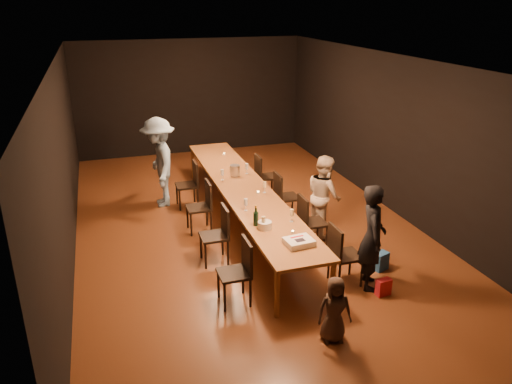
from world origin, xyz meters
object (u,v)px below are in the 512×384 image
object	(u,v)px
plate_stack	(265,225)
woman_birthday	(372,237)
table	(244,190)
birthday_cake	(299,242)
chair_left_2	(199,207)
child	(334,309)
ice_bucket	(235,170)
woman_tan	(324,195)
man_blue	(159,162)
chair_right_0	(346,255)
chair_left_3	(187,185)
champagne_bottle	(256,215)
chair_right_2	(287,196)
chair_left_1	(214,235)
chair_right_3	(267,176)
chair_right_1	(313,222)
chair_left_0	(234,273)

from	to	relation	value
plate_stack	woman_birthday	bearing A→B (deg)	-30.88
table	birthday_cake	world-z (taller)	birthday_cake
chair_left_2	child	world-z (taller)	chair_left_2
child	chair_left_2	bearing A→B (deg)	115.47
ice_bucket	woman_tan	bearing A→B (deg)	-48.62
table	man_blue	size ratio (longest dim) A/B	3.32
table	child	bearing A→B (deg)	-88.36
plate_stack	birthday_cake	bearing A→B (deg)	-65.59
chair_right_0	chair_left_3	distance (m)	3.98
champagne_bottle	chair_right_2	bearing A→B (deg)	54.97
champagne_bottle	chair_left_1	bearing A→B (deg)	143.35
chair_left_1	woman_birthday	world-z (taller)	woman_birthday
chair_right_2	chair_left_2	bearing A→B (deg)	-90.00
chair_left_1	man_blue	distance (m)	2.74
chair_right_2	ice_bucket	bearing A→B (deg)	-127.69
chair_right_2	plate_stack	distance (m)	2.09
chair_left_2	chair_right_0	bearing A→B (deg)	-144.69
chair_right_3	child	distance (m)	4.81
chair_right_0	woman_birthday	bearing A→B (deg)	59.16
chair_left_2	ice_bucket	xyz separation A→B (m)	(0.86, 0.65, 0.39)
man_blue	birthday_cake	xyz separation A→B (m)	(1.42, -3.87, -0.11)
plate_stack	chair_right_0	bearing A→B (deg)	-30.89
woman_birthday	chair_right_1	bearing A→B (deg)	33.55
woman_tan	man_blue	bearing A→B (deg)	48.29
chair_right_0	birthday_cake	distance (m)	0.83
chair_right_1	ice_bucket	xyz separation A→B (m)	(-0.84, 1.85, 0.39)
woman_birthday	woman_tan	bearing A→B (deg)	18.29
table	child	distance (m)	3.57
chair_right_1	birthday_cake	world-z (taller)	chair_right_1
woman_birthday	ice_bucket	world-z (taller)	woman_birthday
woman_birthday	birthday_cake	distance (m)	1.07
chair_right_3	child	bearing A→B (deg)	-8.94
chair_left_1	plate_stack	xyz separation A→B (m)	(0.65, -0.57, 0.34)
chair_left_2	child	xyz separation A→B (m)	(0.95, -3.56, -0.03)
chair_right_2	chair_left_0	bearing A→B (deg)	-35.31
woman_tan	birthday_cake	bearing A→B (deg)	144.10
chair_left_0	woman_birthday	bearing A→B (deg)	-95.12
chair_left_1	chair_left_2	world-z (taller)	same
chair_left_0	birthday_cake	size ratio (longest dim) A/B	2.26
chair_right_1	woman_tan	xyz separation A→B (m)	(0.40, 0.45, 0.26)
chair_right_1	chair_right_3	bearing A→B (deg)	180.00
chair_right_0	woman_birthday	size ratio (longest dim) A/B	0.59
chair_left_3	woman_birthday	distance (m)	4.29
chair_right_1	chair_right_3	size ratio (longest dim) A/B	1.00
ice_bucket	champagne_bottle	bearing A→B (deg)	-97.42
chair_left_0	chair_left_2	world-z (taller)	same
chair_right_3	birthday_cake	distance (m)	3.70
table	woman_birthday	distance (m)	2.83
chair_right_3	woman_birthday	distance (m)	3.80
chair_left_1	birthday_cake	size ratio (longest dim) A/B	2.26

